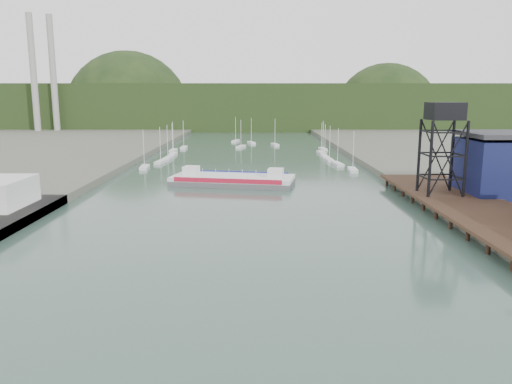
{
  "coord_description": "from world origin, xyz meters",
  "views": [
    {
      "loc": [
        2.25,
        -28.97,
        19.15
      ],
      "look_at": [
        2.38,
        49.87,
        4.0
      ],
      "focal_mm": 35.0,
      "sensor_mm": 36.0,
      "label": 1
    }
  ],
  "objects": [
    {
      "name": "east_pier",
      "position": [
        37.0,
        45.0,
        1.9
      ],
      "size": [
        14.0,
        70.0,
        2.45
      ],
      "color": "black",
      "rests_on": "ground"
    },
    {
      "name": "lift_tower",
      "position": [
        35.0,
        58.0,
        15.65
      ],
      "size": [
        6.5,
        6.5,
        16.0
      ],
      "color": "black",
      "rests_on": "east_pier"
    },
    {
      "name": "marina_sailboats",
      "position": [
        0.08,
        138.46,
        0.35
      ],
      "size": [
        57.71,
        92.65,
        0.9
      ],
      "color": "silver",
      "rests_on": "ground"
    },
    {
      "name": "smokestacks",
      "position": [
        -106.0,
        232.5,
        30.0
      ],
      "size": [
        11.2,
        8.2,
        60.0
      ],
      "color": "gray",
      "rests_on": "ground"
    },
    {
      "name": "distant_hills",
      "position": [
        -3.98,
        301.35,
        10.38
      ],
      "size": [
        500.0,
        120.0,
        80.0
      ],
      "color": "black",
      "rests_on": "ground"
    },
    {
      "name": "chain_ferry",
      "position": [
        -2.69,
        79.6,
        1.1
      ],
      "size": [
        28.06,
        15.41,
        3.82
      ],
      "rotation": [
        0.0,
        0.0,
        -0.19
      ],
      "color": "#505053",
      "rests_on": "ground"
    }
  ]
}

